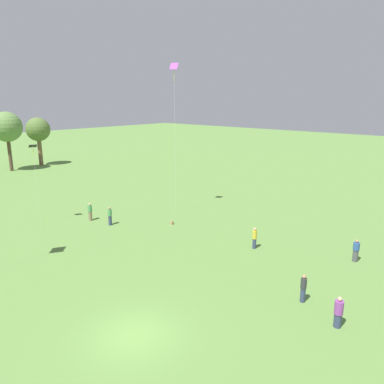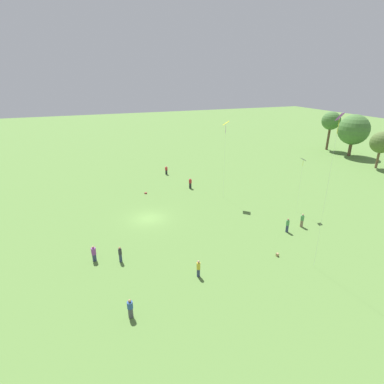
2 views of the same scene
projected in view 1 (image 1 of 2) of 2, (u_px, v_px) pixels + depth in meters
ground_plane at (134, 336)px, 19.06m from camera, size 240.00×240.00×0.00m
tree_4 at (7, 127)px, 60.61m from camera, size 4.87×4.87×9.69m
tree_5 at (38, 130)px, 65.79m from camera, size 4.15×4.15×8.51m
person_0 at (255, 238)px, 29.92m from camera, size 0.43×0.43×1.76m
person_1 at (110, 216)px, 35.47m from camera, size 0.54×0.54×1.80m
person_2 at (90, 212)px, 36.79m from camera, size 0.44×0.44×1.79m
person_3 at (356, 251)px, 27.56m from camera, size 0.65×0.65×1.71m
person_4 at (303, 288)px, 22.02m from camera, size 0.49×0.49×1.75m
person_7 at (338, 312)px, 19.59m from camera, size 0.65×0.65×1.76m
kite_0 at (174, 76)px, 36.05m from camera, size 0.75×0.89×15.05m
kite_1 at (33, 150)px, 33.94m from camera, size 0.85×0.82×7.71m
picnic_bag_1 at (172, 223)px, 35.82m from camera, size 0.29×0.30×0.34m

